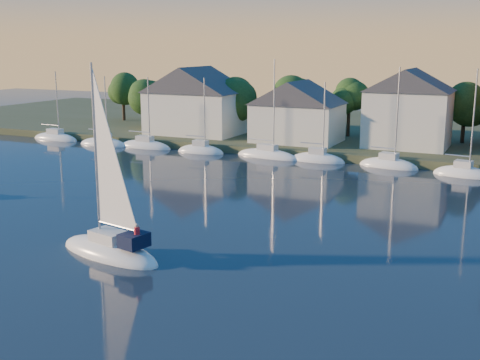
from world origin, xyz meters
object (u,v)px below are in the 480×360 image
Objects in this scene: clubhouse_west at (196,100)px; clubhouse_east at (409,107)px; clubhouse_centre at (298,111)px; hero_sailboat at (111,247)px.

clubhouse_east is at bearing 1.91° from clubhouse_west.
clubhouse_east reaches higher than clubhouse_centre.
hero_sailboat is at bearing -67.16° from clubhouse_west.
hero_sailboat is (-10.65, -46.94, -5.43)m from clubhouse_east.
clubhouse_west is 1.30× the size of clubhouse_east.
clubhouse_west is 1.18× the size of clubhouse_centre.
clubhouse_east is at bearing 8.13° from clubhouse_centre.
hero_sailboat is at bearing -102.78° from clubhouse_east.
clubhouse_west is 50.14m from hero_sailboat.
clubhouse_centre is 45.30m from hero_sailboat.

